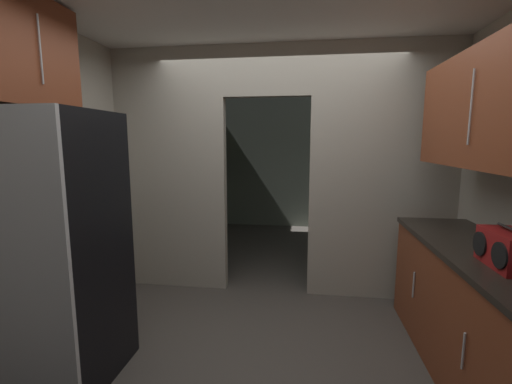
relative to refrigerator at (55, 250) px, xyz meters
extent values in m
plane|color=#47423D|center=(1.39, 0.32, -0.93)|extent=(20.00, 20.00, 0.00)
cube|color=silver|center=(1.39, 0.71, 1.74)|extent=(4.01, 6.62, 0.06)
cube|color=#ADA899|center=(0.20, 1.63, 0.39)|extent=(1.23, 0.12, 2.64)
cube|color=#ADA899|center=(2.46, 1.63, 0.39)|extent=(1.47, 0.12, 2.64)
cube|color=#ADA899|center=(1.27, 1.63, 1.45)|extent=(0.91, 0.12, 0.52)
cube|color=gray|center=(1.39, 4.64, 0.39)|extent=(3.61, 0.10, 2.64)
cube|color=gray|center=(-0.37, 3.13, 0.39)|extent=(0.10, 3.00, 2.64)
cube|color=gray|center=(3.14, 3.13, 0.39)|extent=(0.10, 3.00, 2.64)
cube|color=black|center=(0.00, 0.02, 0.00)|extent=(0.75, 0.70, 1.85)
cube|color=#B7BABC|center=(0.00, -0.35, 0.00)|extent=(0.75, 0.03, 1.85)
cube|color=brown|center=(2.88, 0.35, -0.48)|extent=(0.58, 2.07, 0.89)
cube|color=black|center=(2.88, 0.35, -0.02)|extent=(0.62, 2.07, 0.04)
cylinder|color=#B7BABC|center=(2.58, -0.10, -0.44)|extent=(0.01, 0.01, 0.22)
cylinder|color=#B7BABC|center=(2.58, 0.81, -0.44)|extent=(0.01, 0.01, 0.22)
cube|color=brown|center=(2.88, 0.35, 0.94)|extent=(0.34, 1.86, 0.78)
cylinder|color=#B7BABC|center=(2.70, 0.35, 0.94)|extent=(0.01, 0.01, 0.47)
cube|color=brown|center=(-0.24, 0.10, 1.32)|extent=(0.34, 0.83, 0.73)
cylinder|color=#B7BABC|center=(-0.05, 0.10, 1.32)|extent=(0.01, 0.01, 0.44)
cube|color=maroon|center=(2.85, 0.07, 0.11)|extent=(0.20, 0.37, 0.21)
cylinder|color=#262626|center=(2.85, 0.07, 0.23)|extent=(0.02, 0.26, 0.02)
cylinder|color=black|center=(2.75, -0.04, 0.11)|extent=(0.01, 0.15, 0.15)
cylinder|color=black|center=(2.75, 0.18, 0.11)|extent=(0.01, 0.15, 0.15)
camera|label=1|loc=(1.67, -2.03, 0.73)|focal=24.15mm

